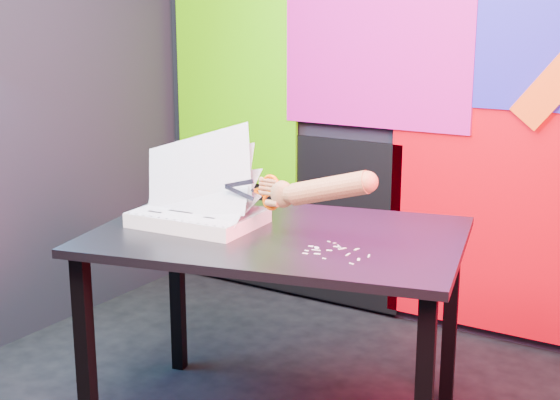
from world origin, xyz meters
The scene contains 7 objects.
room centered at (0.00, 0.00, 1.35)m, with size 3.01×3.01×2.71m.
backdrop centered at (0.06, 1.46, 0.96)m, with size 2.88×0.05×2.08m.
work_table centered at (-0.05, 0.28, 0.66)m, with size 1.41×1.10×0.75m.
printout_stack centered at (-0.34, 0.21, 0.78)m, with size 0.50×0.34×0.39m.
scissors centered at (-0.05, 0.21, 0.90)m, with size 0.22×0.01×0.12m.
hand_forearm centered at (0.15, 0.22, 0.94)m, with size 0.42×0.08×0.16m.
paper_clippings centered at (0.22, 0.18, 0.75)m, with size 0.22×0.18×0.00m.
Camera 1 is at (1.32, -1.90, 1.49)m, focal length 50.00 mm.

